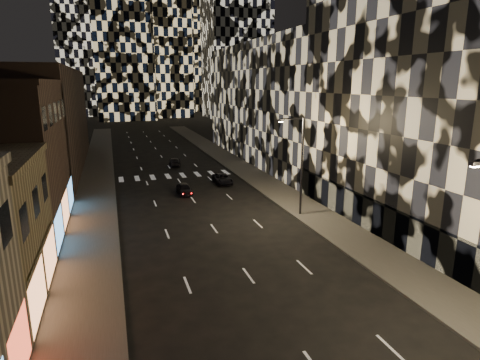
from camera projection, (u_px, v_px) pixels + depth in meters
sidewalk_left at (96, 181)px, 50.68m from camera, size 4.00×120.00×0.15m
sidewalk_right at (246, 170)px, 56.66m from camera, size 4.00×120.00×0.15m
curb_left at (114, 179)px, 51.31m from camera, size 0.20×120.00×0.15m
curb_right at (232, 171)px, 56.03m from camera, size 0.20×120.00×0.15m
retail_filler_left at (41, 120)px, 56.19m from camera, size 10.00×40.00×14.00m
midrise_right at (457, 97)px, 33.48m from camera, size 16.00×25.00×22.00m
midrise_base at (370, 214)px, 33.43m from camera, size 0.60×25.00×3.00m
midrise_filler_right at (291, 103)px, 63.99m from camera, size 16.00×40.00×18.00m
streetlight_far at (300, 159)px, 36.42m from camera, size 2.55×0.25×9.00m
car_dark_midlane at (184, 189)px, 44.61m from camera, size 1.54×3.68×1.24m
car_dark_oncoming at (174, 162)px, 59.98m from camera, size 2.15×4.19×1.16m
car_dark_rightlane at (222, 179)px, 49.42m from camera, size 2.08×4.31×1.18m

